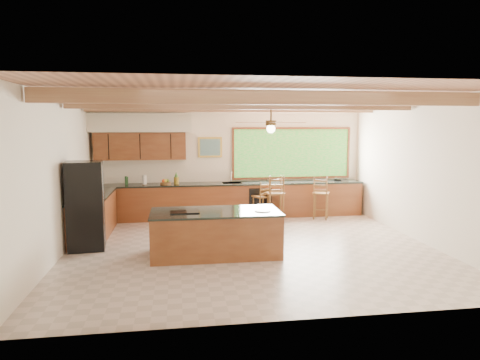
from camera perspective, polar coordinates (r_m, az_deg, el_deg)
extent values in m
plane|color=beige|center=(8.66, 1.46, -8.99)|extent=(7.20, 7.20, 0.00)
cube|color=#EEE4CD|center=(11.57, -1.29, 2.69)|extent=(7.20, 0.04, 3.00)
cube|color=#EEE4CD|center=(5.23, 7.65, -3.01)|extent=(7.20, 0.04, 3.00)
cube|color=#EEE4CD|center=(8.52, -23.10, 0.45)|extent=(0.04, 6.50, 3.00)
cube|color=#EEE4CD|center=(9.66, 23.03, 1.19)|extent=(0.04, 6.50, 3.00)
cube|color=#AD7556|center=(8.34, 1.52, 11.22)|extent=(7.20, 6.50, 0.04)
cube|color=#9A774D|center=(6.76, 3.91, 10.93)|extent=(7.10, 0.15, 0.22)
cube|color=#9A774D|center=(8.82, 0.95, 10.09)|extent=(7.10, 0.15, 0.22)
cube|color=#9A774D|center=(10.60, -0.66, 9.62)|extent=(7.10, 0.15, 0.22)
cube|color=brown|center=(11.30, -13.12, 4.42)|extent=(2.30, 0.35, 0.70)
cube|color=beige|center=(11.22, -13.23, 7.47)|extent=(2.60, 0.50, 0.48)
cylinder|color=#FFEABF|center=(11.30, -16.76, 6.18)|extent=(0.10, 0.10, 0.01)
cylinder|color=#FFEABF|center=(11.18, -9.60, 6.38)|extent=(0.10, 0.10, 0.01)
cube|color=#78C446|center=(11.86, 6.92, 3.57)|extent=(3.20, 0.04, 1.30)
cube|color=gold|center=(11.46, -4.01, 4.38)|extent=(0.64, 0.03, 0.54)
cube|color=#437966|center=(11.44, -4.01, 4.38)|extent=(0.54, 0.01, 0.44)
cube|color=brown|center=(11.37, -1.06, -2.78)|extent=(7.00, 0.65, 0.88)
cube|color=black|center=(11.30, -1.07, -0.48)|extent=(7.04, 0.69, 0.04)
cube|color=brown|center=(9.92, -18.93, -4.68)|extent=(0.65, 2.35, 0.88)
cube|color=black|center=(9.83, -19.04, -2.05)|extent=(0.69, 2.39, 0.04)
cube|color=black|center=(11.16, 2.73, -3.08)|extent=(0.60, 0.02, 0.78)
cube|color=silver|center=(11.30, -1.07, -0.46)|extent=(0.50, 0.38, 0.03)
cylinder|color=silver|center=(11.47, -1.20, 0.49)|extent=(0.03, 0.03, 0.30)
cylinder|color=silver|center=(11.36, -1.14, 1.08)|extent=(0.03, 0.20, 0.03)
cylinder|color=white|center=(11.18, -12.61, 0.01)|extent=(0.10, 0.10, 0.25)
cylinder|color=#183C1A|center=(11.35, -14.96, -0.05)|extent=(0.06, 0.06, 0.22)
cylinder|color=#183C1A|center=(11.43, -14.82, -0.05)|extent=(0.05, 0.05, 0.19)
cube|color=black|center=(11.98, 12.91, 0.07)|extent=(0.22, 0.21, 0.08)
cube|color=brown|center=(8.12, -3.28, -7.18)|extent=(2.38, 1.11, 0.80)
cube|color=black|center=(8.02, -3.30, -4.28)|extent=(2.41, 1.14, 0.04)
cube|color=black|center=(7.99, -7.37, -4.18)|extent=(0.53, 0.42, 0.02)
cylinder|color=white|center=(8.01, 3.03, -4.12)|extent=(0.29, 0.29, 0.01)
cube|color=black|center=(8.91, -19.88, -3.22)|extent=(0.74, 0.73, 1.74)
cube|color=silver|center=(8.85, -17.73, -3.20)|extent=(0.02, 0.05, 1.60)
cube|color=brown|center=(11.05, 4.24, -1.72)|extent=(0.52, 0.52, 0.04)
cylinder|color=brown|center=(10.92, 3.57, -3.75)|extent=(0.04, 0.04, 0.68)
cylinder|color=brown|center=(10.99, 5.25, -3.69)|extent=(0.04, 0.04, 0.68)
cylinder|color=brown|center=(11.23, 3.22, -3.43)|extent=(0.04, 0.04, 0.68)
cylinder|color=brown|center=(11.30, 4.86, -3.38)|extent=(0.04, 0.04, 0.68)
cube|color=brown|center=(11.00, 2.85, -2.19)|extent=(0.49, 0.49, 0.04)
cylinder|color=brown|center=(10.89, 2.24, -3.99)|extent=(0.03, 0.03, 0.60)
cylinder|color=brown|center=(10.95, 3.73, -3.94)|extent=(0.03, 0.03, 0.60)
cylinder|color=brown|center=(11.17, 1.96, -3.70)|extent=(0.03, 0.03, 0.60)
cylinder|color=brown|center=(11.23, 3.42, -3.65)|extent=(0.03, 0.03, 0.60)
cube|color=brown|center=(10.89, 4.76, -1.77)|extent=(0.44, 0.44, 0.04)
cylinder|color=brown|center=(10.76, 4.07, -3.88)|extent=(0.04, 0.04, 0.69)
cylinder|color=brown|center=(10.84, 5.80, -3.82)|extent=(0.04, 0.04, 0.69)
cylinder|color=brown|center=(11.08, 3.69, -3.55)|extent=(0.04, 0.04, 0.69)
cylinder|color=brown|center=(11.16, 5.38, -3.49)|extent=(0.04, 0.04, 0.69)
cube|color=brown|center=(11.32, 10.75, -1.72)|extent=(0.54, 0.54, 0.04)
cylinder|color=brown|center=(11.18, 10.20, -3.64)|extent=(0.04, 0.04, 0.66)
cylinder|color=brown|center=(11.29, 11.74, -3.58)|extent=(0.04, 0.04, 0.66)
cylinder|color=brown|center=(11.48, 9.70, -3.35)|extent=(0.04, 0.04, 0.66)
cylinder|color=brown|center=(11.58, 11.20, -3.29)|extent=(0.04, 0.04, 0.66)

